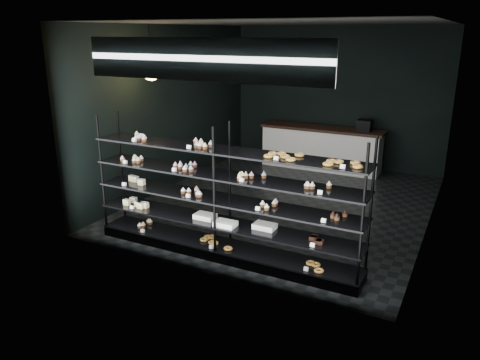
# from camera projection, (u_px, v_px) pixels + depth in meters

# --- Properties ---
(room) EXTENTS (5.01, 6.01, 3.20)m
(room) POSITION_uv_depth(u_px,v_px,m) (289.00, 118.00, 8.31)
(room) COLOR black
(room) RESTS_ON ground
(display_shelf) EXTENTS (4.00, 0.50, 1.91)m
(display_shelf) POSITION_uv_depth(u_px,v_px,m) (221.00, 214.00, 6.53)
(display_shelf) COLOR black
(display_shelf) RESTS_ON room
(signage) EXTENTS (3.30, 0.05, 0.50)m
(signage) POSITION_uv_depth(u_px,v_px,m) (200.00, 60.00, 5.48)
(signage) COLOR #0D1C43
(signage) RESTS_ON room
(pendant_lamp) EXTENTS (0.34, 0.34, 0.90)m
(pendant_lamp) POSITION_uv_depth(u_px,v_px,m) (151.00, 70.00, 7.79)
(pendant_lamp) COLOR black
(pendant_lamp) RESTS_ON room
(service_counter) EXTENTS (2.81, 0.65, 1.23)m
(service_counter) POSITION_uv_depth(u_px,v_px,m) (322.00, 148.00, 10.82)
(service_counter) COLOR silver
(service_counter) RESTS_ON room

